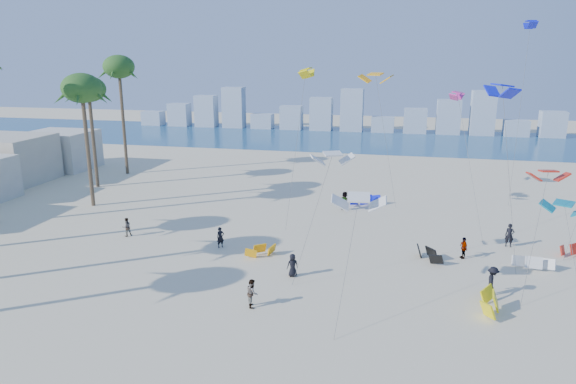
# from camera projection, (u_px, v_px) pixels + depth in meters

# --- Properties ---
(ground) EXTENTS (220.00, 220.00, 0.00)m
(ground) POSITION_uv_depth(u_px,v_px,m) (163.00, 352.00, 26.18)
(ground) COLOR beige
(ground) RESTS_ON ground
(ocean) EXTENTS (220.00, 220.00, 0.00)m
(ocean) POSITION_uv_depth(u_px,v_px,m) (338.00, 138.00, 94.07)
(ocean) COLOR navy
(ocean) RESTS_ON ground
(kitesurfer_near) EXTENTS (0.72, 0.70, 1.67)m
(kitesurfer_near) POSITION_uv_depth(u_px,v_px,m) (220.00, 237.00, 40.27)
(kitesurfer_near) COLOR black
(kitesurfer_near) RESTS_ON ground
(kitesurfer_mid) EXTENTS (0.92, 1.03, 1.74)m
(kitesurfer_mid) POSITION_uv_depth(u_px,v_px,m) (252.00, 293.00, 30.76)
(kitesurfer_mid) COLOR gray
(kitesurfer_mid) RESTS_ON ground
(kitesurfers_far) EXTENTS (31.75, 17.89, 1.93)m
(kitesurfers_far) POSITION_uv_depth(u_px,v_px,m) (373.00, 236.00, 40.36)
(kitesurfers_far) COLOR black
(kitesurfers_far) RESTS_ON ground
(grounded_kites) EXTENTS (26.31, 23.45, 1.04)m
(grounded_kites) POSITION_uv_depth(u_px,v_px,m) (439.00, 247.00, 39.20)
(grounded_kites) COLOR #FFA80D
(grounded_kites) RESTS_ON ground
(flying_kites) EXTENTS (26.15, 34.00, 18.48)m
(flying_kites) POSITION_uv_depth(u_px,v_px,m) (446.00, 107.00, 39.34)
(flying_kites) COLOR silver
(flying_kites) RESTS_ON ground
(palm_row) EXTENTS (9.04, 44.80, 16.34)m
(palm_row) POSITION_uv_depth(u_px,v_px,m) (1.00, 88.00, 42.88)
(palm_row) COLOR brown
(palm_row) RESTS_ON ground
(distant_skyline) EXTENTS (85.00, 3.00, 8.40)m
(distant_skyline) POSITION_uv_depth(u_px,v_px,m) (339.00, 115.00, 102.96)
(distant_skyline) COLOR #9EADBF
(distant_skyline) RESTS_ON ground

